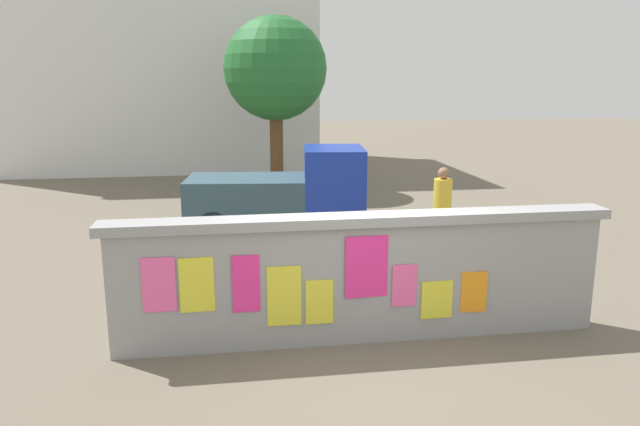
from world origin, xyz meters
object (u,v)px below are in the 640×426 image
at_px(auto_rickshaw_truck, 286,194).
at_px(person_walking, 442,201).
at_px(motorcycle, 342,265).
at_px(tree_roadside, 275,70).
at_px(bicycle_near, 459,262).

bearing_deg(auto_rickshaw_truck, person_walking, -29.38).
distance_m(motorcycle, tree_roadside, 9.48).
bearing_deg(motorcycle, tree_roadside, 91.56).
xyz_separation_m(motorcycle, person_walking, (2.28, 1.97, 0.52)).
xyz_separation_m(auto_rickshaw_truck, motorcycle, (0.52, -3.54, -0.44)).
xyz_separation_m(auto_rickshaw_truck, person_walking, (2.80, -1.58, 0.09)).
height_order(bicycle_near, person_walking, person_walking).
relative_size(bicycle_near, tree_roadside, 0.34).
bearing_deg(bicycle_near, person_walking, 78.87).
relative_size(auto_rickshaw_truck, motorcycle, 1.97).
xyz_separation_m(auto_rickshaw_truck, bicycle_near, (2.44, -3.38, -0.54)).
relative_size(bicycle_near, person_walking, 1.05).
height_order(motorcycle, tree_roadside, tree_roadside).
bearing_deg(motorcycle, bicycle_near, 4.83).
bearing_deg(motorcycle, auto_rickshaw_truck, 98.28).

